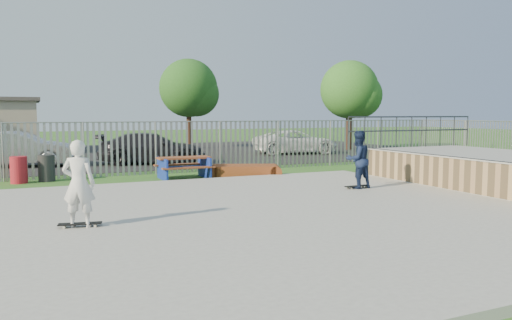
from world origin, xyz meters
name	(u,v)px	position (x,y,z in m)	size (l,w,h in m)	color
ground	(207,224)	(0.00, 0.00, 0.00)	(120.00, 120.00, 0.00)	#2F6321
concrete_slab	(207,220)	(0.00, 0.00, 0.07)	(15.00, 12.00, 0.15)	#979692
quarter_pipe	(492,171)	(9.50, 1.04, 0.56)	(5.50, 7.05, 2.19)	tan
fence	(189,157)	(1.00, 4.59, 1.00)	(26.04, 16.02, 2.00)	gray
picnic_table	(184,168)	(1.60, 7.27, 0.40)	(1.86, 1.53, 0.78)	brown
funbox	(245,171)	(3.76, 6.82, 0.22)	(2.43, 1.81, 0.44)	brown
trash_bin_red	(19,170)	(-3.72, 8.39, 0.45)	(0.54, 0.54, 0.89)	#A41924
trash_bin_grey	(47,168)	(-2.87, 8.54, 0.45)	(0.54, 0.54, 0.90)	#242426
parking_lot	(98,155)	(0.00, 19.00, 0.01)	(40.00, 18.00, 0.02)	black
car_silver	(19,149)	(-3.82, 13.89, 0.78)	(1.62, 4.64, 1.53)	#ABABB0
car_dark	(152,148)	(1.71, 12.88, 0.72)	(1.96, 4.83, 1.40)	black
car_white	(296,142)	(10.43, 15.19, 0.69)	(2.22, 4.81, 1.34)	white
tree_mid	(189,88)	(6.19, 22.06, 3.96)	(3.81, 3.81, 5.87)	#44291B
tree_right	(349,90)	(15.13, 16.75, 3.79)	(3.66, 3.66, 5.65)	#392117
skateboard_a	(357,187)	(5.27, 2.05, 0.19)	(0.81, 0.25, 0.08)	black
skateboard_b	(80,225)	(-2.50, 0.10, 0.19)	(0.82, 0.35, 0.08)	black
skater_navy	(358,160)	(5.27, 2.05, 0.98)	(0.81, 0.63, 1.67)	#142040
skater_white	(79,184)	(-2.50, 0.10, 0.98)	(0.61, 0.40, 1.67)	silver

